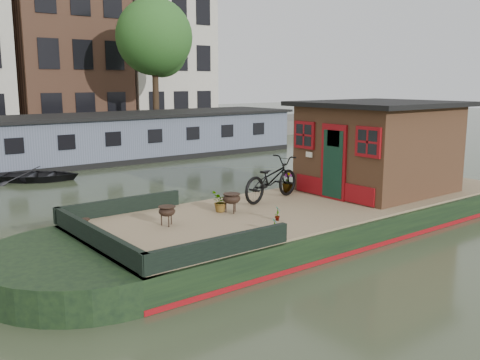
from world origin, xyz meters
TOP-DOWN VIEW (x-y plane):
  - ground at (0.00, 0.00)m, footprint 120.00×120.00m
  - houseboat_hull at (-1.33, 0.00)m, footprint 14.01×4.02m
  - houseboat_deck at (0.00, 0.00)m, footprint 11.80×3.80m
  - bow_bulwark at (-5.07, 0.00)m, footprint 3.00×4.00m
  - cabin at (2.19, 0.00)m, footprint 4.00×3.50m
  - bicycle at (-0.87, 0.89)m, footprint 2.15×1.11m
  - potted_plant_a at (-2.11, -0.73)m, footprint 0.21×0.21m
  - potted_plant_c at (-2.63, 0.64)m, footprint 0.57×0.57m
  - potted_plant_d at (0.11, 1.32)m, footprint 0.45×0.45m
  - potted_plant_e at (-2.76, -1.35)m, footprint 0.19×0.18m
  - brazier_front at (-2.46, 0.44)m, footprint 0.48×0.48m
  - brazier_rear at (-4.19, 0.38)m, footprint 0.40×0.40m
  - bollard_port at (-5.60, 1.23)m, footprint 0.18×0.18m
  - bollard_stbd at (-5.60, -1.70)m, footprint 0.18×0.18m
  - dinghy at (-3.63, 10.82)m, footprint 3.78×3.53m
  - far_houseboat at (0.00, 14.00)m, footprint 20.40×4.40m
  - quay at (0.00, 20.50)m, footprint 60.00×6.00m
  - townhouse_row at (0.15, 27.50)m, footprint 27.25×8.00m
  - tree_right at (6.14, 19.07)m, footprint 4.40×4.40m

SIDE VIEW (x-z plane):
  - ground at x=0.00m, z-range 0.00..0.00m
  - houseboat_hull at x=-1.33m, z-range -0.03..0.57m
  - dinghy at x=-3.63m, z-range 0.00..0.64m
  - quay at x=0.00m, z-range 0.00..0.90m
  - houseboat_deck at x=0.00m, z-range 0.60..0.65m
  - bollard_port at x=-5.60m, z-range 0.65..0.85m
  - bollard_stbd at x=-5.60m, z-range 0.65..0.86m
  - potted_plant_e at x=-2.76m, z-range 0.65..0.95m
  - potted_plant_a at x=-2.11m, z-range 0.65..0.99m
  - bow_bulwark at x=-5.07m, z-range 0.65..1.00m
  - brazier_rear at x=-4.19m, z-range 0.65..1.06m
  - brazier_front at x=-2.46m, z-range 0.65..1.10m
  - potted_plant_c at x=-2.63m, z-range 0.65..1.13m
  - potted_plant_d at x=0.11m, z-range 0.65..1.23m
  - far_houseboat at x=0.00m, z-range -0.09..2.02m
  - bicycle at x=-0.87m, z-range 0.65..1.73m
  - cabin at x=2.19m, z-range 0.67..3.09m
  - tree_right at x=6.14m, z-range 2.19..9.59m
  - townhouse_row at x=0.15m, z-range -0.35..16.15m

